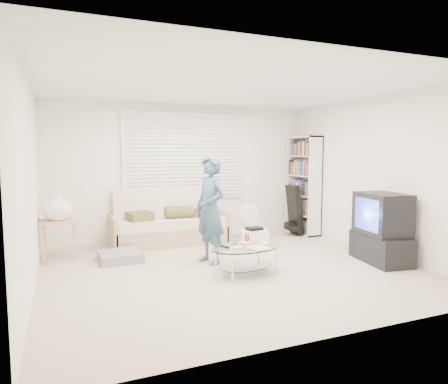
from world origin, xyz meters
name	(u,v)px	position (x,y,z in m)	size (l,w,h in m)	color
ground	(231,269)	(0.00, 0.00, 0.00)	(5.00, 5.00, 0.00)	#B6A58D
room_shell	(219,152)	(0.00, 0.48, 1.63)	(5.02, 4.52, 2.51)	white
window_blinds	(185,157)	(0.00, 2.20, 1.55)	(2.32, 0.08, 1.62)	silver
futon_sofa	(169,226)	(-0.40, 1.87, 0.32)	(2.01, 0.81, 0.98)	tan
grey_floor_pillow	(120,256)	(-1.38, 1.02, 0.07)	(0.61, 0.61, 0.14)	gray
side_table	(58,208)	(-2.22, 1.42, 0.79)	(0.54, 0.43, 1.07)	tan
bookshelf	(303,185)	(2.32, 1.74, 0.97)	(0.31, 0.82, 1.94)	white
guitar_case	(294,213)	(2.05, 1.64, 0.43)	(0.35, 0.36, 0.98)	black
floor_fan	(249,219)	(0.99, 1.46, 0.41)	(0.44, 0.29, 0.71)	white
storage_bin	(254,237)	(0.92, 1.12, 0.15)	(0.55, 0.45, 0.33)	white
tv_unit	(381,229)	(2.20, -0.51, 0.50)	(0.66, 1.02, 1.03)	black
coffee_table	(247,252)	(0.10, -0.29, 0.31)	(1.11, 0.81, 0.50)	silver
standing_person	(210,210)	(-0.16, 0.41, 0.79)	(0.58, 0.38, 1.58)	#304C61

